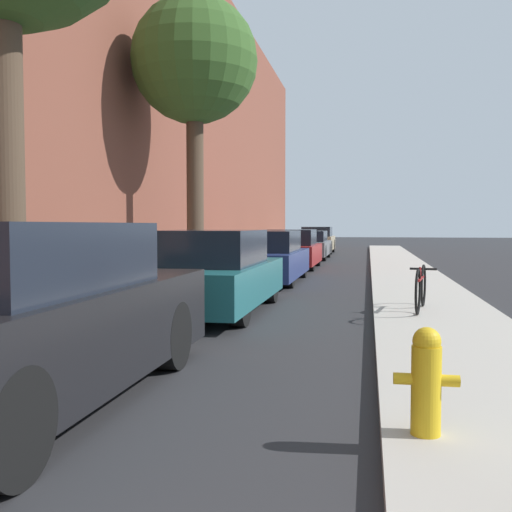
# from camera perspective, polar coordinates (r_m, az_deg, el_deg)

# --- Properties ---
(ground_plane) EXTENTS (120.00, 120.00, 0.00)m
(ground_plane) POSITION_cam_1_polar(r_m,az_deg,el_deg) (15.20, 3.88, -2.70)
(ground_plane) COLOR #28282B
(sidewalk_left) EXTENTS (2.00, 52.00, 0.12)m
(sidewalk_left) POSITION_cam_1_polar(r_m,az_deg,el_deg) (15.80, -6.63, -2.28)
(sidewalk_left) COLOR #ADA89E
(sidewalk_left) RESTS_ON ground
(sidewalk_right) EXTENTS (2.00, 52.00, 0.12)m
(sidewalk_right) POSITION_cam_1_polar(r_m,az_deg,el_deg) (15.12, 14.87, -2.60)
(sidewalk_right) COLOR #ADA89E
(sidewalk_right) RESTS_ON ground
(building_facade_left) EXTENTS (0.70, 52.00, 10.88)m
(building_facade_left) POSITION_cam_1_polar(r_m,az_deg,el_deg) (16.66, -11.37, 16.59)
(building_facade_left) COLOR brown
(building_facade_left) RESTS_ON ground
(parked_car_black) EXTENTS (1.81, 4.60, 1.53)m
(parked_car_black) POSITION_cam_1_polar(r_m,az_deg,el_deg) (5.25, -21.68, -5.72)
(parked_car_black) COLOR black
(parked_car_black) RESTS_ON ground
(parked_car_teal) EXTENTS (1.89, 4.51, 1.42)m
(parked_car_teal) POSITION_cam_1_polar(r_m,az_deg,el_deg) (10.24, -4.51, -1.65)
(parked_car_teal) COLOR black
(parked_car_teal) RESTS_ON ground
(parked_car_navy) EXTENTS (1.86, 4.65, 1.36)m
(parked_car_navy) POSITION_cam_1_polar(r_m,az_deg,el_deg) (15.64, 0.89, -0.18)
(parked_car_navy) COLOR black
(parked_car_navy) RESTS_ON ground
(parked_car_red) EXTENTS (1.89, 4.13, 1.35)m
(parked_car_red) POSITION_cam_1_polar(r_m,az_deg,el_deg) (20.70, 3.32, 0.59)
(parked_car_red) COLOR black
(parked_car_red) RESTS_ON ground
(parked_car_grey) EXTENTS (1.83, 4.56, 1.25)m
(parked_car_grey) POSITION_cam_1_polar(r_m,az_deg,el_deg) (26.36, 4.98, 1.03)
(parked_car_grey) COLOR black
(parked_car_grey) RESTS_ON ground
(parked_car_champagne) EXTENTS (1.70, 3.97, 1.42)m
(parked_car_champagne) POSITION_cam_1_polar(r_m,az_deg,el_deg) (31.94, 5.92, 1.49)
(parked_car_champagne) COLOR black
(parked_car_champagne) RESTS_ON ground
(street_tree_far) EXTENTS (3.00, 3.00, 6.80)m
(street_tree_far) POSITION_cam_1_polar(r_m,az_deg,el_deg) (14.82, -5.94, 17.96)
(street_tree_far) COLOR #4C3A2B
(street_tree_far) RESTS_ON sidewalk_left
(fire_hydrant) EXTENTS (0.42, 0.20, 0.72)m
(fire_hydrant) POSITION_cam_1_polar(r_m,az_deg,el_deg) (4.14, 16.06, -11.35)
(fire_hydrant) COLOR gold
(fire_hydrant) RESTS_ON sidewalk_right
(bicycle) EXTENTS (0.46, 1.74, 0.72)m
(bicycle) POSITION_cam_1_polar(r_m,az_deg,el_deg) (10.00, 15.57, -2.96)
(bicycle) COLOR black
(bicycle) RESTS_ON sidewalk_right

